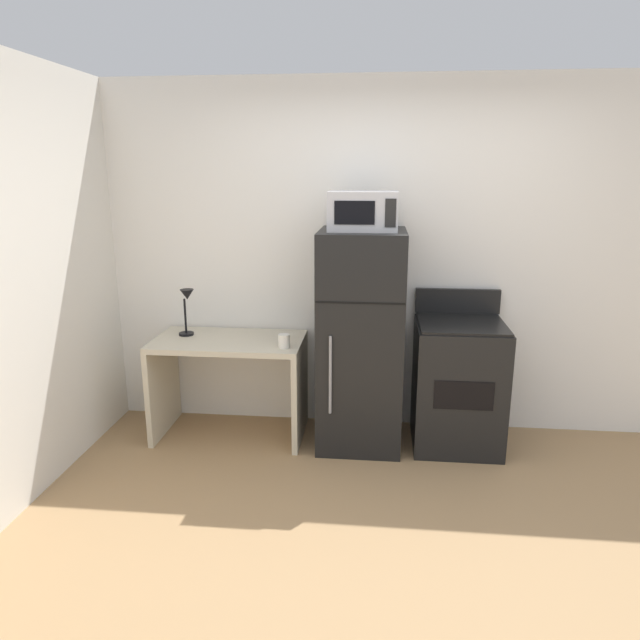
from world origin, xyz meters
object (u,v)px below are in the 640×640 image
at_px(desk_lamp, 187,304).
at_px(coffee_mug, 284,341).
at_px(desk, 230,369).
at_px(oven_range, 458,383).
at_px(microwave, 363,211).
at_px(refrigerator, 361,340).

xyz_separation_m(desk_lamp, coffee_mug, (0.76, -0.22, -0.19)).
height_order(desk, oven_range, oven_range).
bearing_deg(microwave, desk, 178.16).
bearing_deg(oven_range, desk, -179.66).
bearing_deg(oven_range, desk_lamp, 178.64).
height_order(microwave, oven_range, microwave).
bearing_deg(refrigerator, microwave, -89.68).
distance_m(desk, desk_lamp, 0.57).
bearing_deg(microwave, refrigerator, 90.32).
xyz_separation_m(coffee_mug, refrigerator, (0.53, 0.16, -0.02)).
height_order(refrigerator, microwave, microwave).
xyz_separation_m(desk, microwave, (0.97, -0.03, 1.17)).
height_order(refrigerator, oven_range, refrigerator).
distance_m(coffee_mug, microwave, 1.04).
distance_m(desk_lamp, oven_range, 2.05).
relative_size(microwave, oven_range, 0.42).
xyz_separation_m(refrigerator, microwave, (0.00, -0.02, 0.91)).
distance_m(desk, microwave, 1.51).
distance_m(desk, refrigerator, 1.00).
relative_size(desk, desk_lamp, 3.09).
height_order(desk_lamp, microwave, microwave).
height_order(coffee_mug, microwave, microwave).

